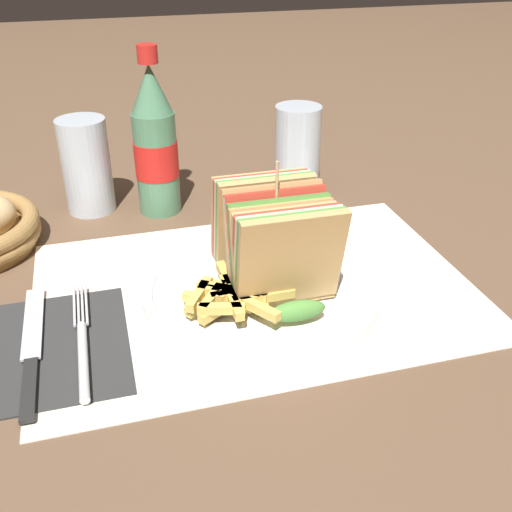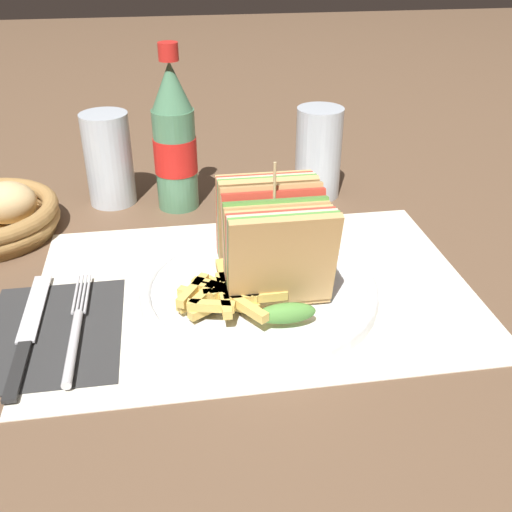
{
  "view_description": "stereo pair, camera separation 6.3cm",
  "coord_description": "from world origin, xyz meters",
  "px_view_note": "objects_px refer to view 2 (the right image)",
  "views": [
    {
      "loc": [
        -0.15,
        -0.5,
        0.36
      ],
      "look_at": [
        -0.01,
        0.03,
        0.04
      ],
      "focal_mm": 42.0,
      "sensor_mm": 36.0,
      "label": 1
    },
    {
      "loc": [
        -0.09,
        -0.51,
        0.36
      ],
      "look_at": [
        -0.01,
        0.03,
        0.04
      ],
      "focal_mm": 42.0,
      "sensor_mm": 36.0,
      "label": 2
    }
  ],
  "objects_px": {
    "fork": "(75,334)",
    "glass_far": "(109,165)",
    "glass_near": "(318,158)",
    "club_sandwich": "(273,241)",
    "knife": "(28,332)",
    "plate_main": "(259,290)",
    "coke_bottle_near": "(175,141)"
  },
  "relations": [
    {
      "from": "glass_near",
      "to": "club_sandwich",
      "type": "bearing_deg",
      "value": -113.65
    },
    {
      "from": "knife",
      "to": "plate_main",
      "type": "bearing_deg",
      "value": 7.59
    },
    {
      "from": "plate_main",
      "to": "glass_far",
      "type": "xyz_separation_m",
      "value": [
        -0.16,
        0.27,
        0.04
      ]
    },
    {
      "from": "coke_bottle_near",
      "to": "fork",
      "type": "bearing_deg",
      "value": -110.93
    },
    {
      "from": "glass_near",
      "to": "glass_far",
      "type": "relative_size",
      "value": 1.0
    },
    {
      "from": "knife",
      "to": "glass_near",
      "type": "xyz_separation_m",
      "value": [
        0.36,
        0.28,
        0.05
      ]
    },
    {
      "from": "plate_main",
      "to": "club_sandwich",
      "type": "xyz_separation_m",
      "value": [
        0.01,
        -0.0,
        0.06
      ]
    },
    {
      "from": "fork",
      "to": "glass_far",
      "type": "relative_size",
      "value": 1.41
    },
    {
      "from": "knife",
      "to": "fork",
      "type": "bearing_deg",
      "value": -18.33
    },
    {
      "from": "plate_main",
      "to": "club_sandwich",
      "type": "height_order",
      "value": "club_sandwich"
    },
    {
      "from": "fork",
      "to": "glass_near",
      "type": "xyz_separation_m",
      "value": [
        0.31,
        0.3,
        0.05
      ]
    },
    {
      "from": "knife",
      "to": "glass_far",
      "type": "distance_m",
      "value": 0.32
    },
    {
      "from": "glass_near",
      "to": "plate_main",
      "type": "bearing_deg",
      "value": -116.42
    },
    {
      "from": "coke_bottle_near",
      "to": "plate_main",
      "type": "bearing_deg",
      "value": -73.21
    },
    {
      "from": "coke_bottle_near",
      "to": "club_sandwich",
      "type": "bearing_deg",
      "value": -70.25
    },
    {
      "from": "plate_main",
      "to": "club_sandwich",
      "type": "distance_m",
      "value": 0.06
    },
    {
      "from": "fork",
      "to": "glass_near",
      "type": "relative_size",
      "value": 1.41
    },
    {
      "from": "plate_main",
      "to": "fork",
      "type": "xyz_separation_m",
      "value": [
        -0.19,
        -0.05,
        -0.0
      ]
    },
    {
      "from": "fork",
      "to": "glass_far",
      "type": "height_order",
      "value": "glass_far"
    },
    {
      "from": "fork",
      "to": "knife",
      "type": "height_order",
      "value": "fork"
    },
    {
      "from": "fork",
      "to": "glass_far",
      "type": "xyz_separation_m",
      "value": [
        0.02,
        0.32,
        0.05
      ]
    },
    {
      "from": "plate_main",
      "to": "knife",
      "type": "distance_m",
      "value": 0.23
    },
    {
      "from": "knife",
      "to": "glass_near",
      "type": "bearing_deg",
      "value": 38.26
    },
    {
      "from": "club_sandwich",
      "to": "glass_far",
      "type": "xyz_separation_m",
      "value": [
        -0.18,
        0.27,
        -0.01
      ]
    },
    {
      "from": "glass_far",
      "to": "club_sandwich",
      "type": "bearing_deg",
      "value": -56.83
    },
    {
      "from": "fork",
      "to": "glass_far",
      "type": "bearing_deg",
      "value": 85.98
    },
    {
      "from": "plate_main",
      "to": "club_sandwich",
      "type": "bearing_deg",
      "value": -4.28
    },
    {
      "from": "plate_main",
      "to": "glass_near",
      "type": "bearing_deg",
      "value": 63.58
    },
    {
      "from": "club_sandwich",
      "to": "fork",
      "type": "relative_size",
      "value": 0.92
    },
    {
      "from": "glass_far",
      "to": "fork",
      "type": "bearing_deg",
      "value": -93.75
    },
    {
      "from": "club_sandwich",
      "to": "knife",
      "type": "distance_m",
      "value": 0.26
    },
    {
      "from": "glass_near",
      "to": "glass_far",
      "type": "bearing_deg",
      "value": 175.94
    }
  ]
}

